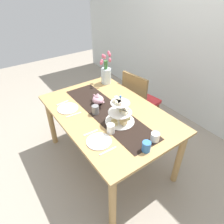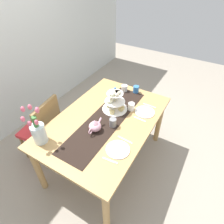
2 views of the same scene
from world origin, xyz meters
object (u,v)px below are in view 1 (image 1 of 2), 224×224
at_px(cream_jug, 155,137).
at_px(tiered_cake_stand, 120,113).
at_px(mug_grey, 95,110).
at_px(dinner_plate_left, 68,108).
at_px(fork_left, 62,103).
at_px(teapot, 98,99).
at_px(mug_orange, 146,147).
at_px(tulip_vase, 106,73).
at_px(knife_right, 108,151).
at_px(chair_left, 139,99).
at_px(fork_right, 91,133).
at_px(dining_table, 108,119).
at_px(mug_white_text, 111,129).
at_px(knife_left, 74,115).
at_px(dinner_plate_right, 99,141).

bearing_deg(cream_jug, tiered_cake_stand, -168.70).
height_order(cream_jug, mug_grey, mug_grey).
bearing_deg(dinner_plate_left, tiered_cake_stand, 32.95).
bearing_deg(fork_left, teapot, 52.92).
relative_size(dinner_plate_left, mug_orange, 2.42).
relative_size(tulip_vase, knife_right, 2.50).
relative_size(chair_left, dinner_plate_left, 3.96).
xyz_separation_m(dinner_plate_left, fork_right, (0.50, 0.00, -0.00)).
bearing_deg(dining_table, fork_right, -59.37).
height_order(tiered_cake_stand, mug_white_text, tiered_cake_stand).
xyz_separation_m(tiered_cake_stand, tulip_vase, (-0.81, 0.37, 0.03)).
xyz_separation_m(mug_white_text, mug_orange, (0.37, 0.11, 0.00)).
distance_m(knife_left, dinner_plate_right, 0.50).
height_order(tulip_vase, fork_right, tulip_vase).
xyz_separation_m(fork_left, mug_white_text, (0.75, 0.16, 0.04)).
bearing_deg(fork_right, tulip_vase, 138.02).
relative_size(chair_left, knife_left, 5.35).
relative_size(tulip_vase, fork_right, 2.83).
bearing_deg(knife_right, teapot, 154.11).
distance_m(tulip_vase, cream_jug, 1.26).
bearing_deg(knife_right, dining_table, 145.62).
bearing_deg(knife_right, cream_jug, 72.01).
distance_m(dinner_plate_right, knife_right, 0.15).
relative_size(cream_jug, mug_orange, 0.89).
distance_m(tiered_cake_stand, mug_white_text, 0.21).
height_order(dinner_plate_right, fork_right, dinner_plate_right).
xyz_separation_m(tiered_cake_stand, dinner_plate_right, (0.13, -0.34, -0.10)).
xyz_separation_m(dinner_plate_right, mug_white_text, (-0.04, 0.16, 0.04)).
xyz_separation_m(dining_table, fork_left, (-0.45, -0.33, 0.10)).
distance_m(teapot, tulip_vase, 0.55).
bearing_deg(fork_right, teapot, 139.97).
relative_size(tiered_cake_stand, fork_left, 2.03).
height_order(cream_jug, dinner_plate_right, cream_jug).
xyz_separation_m(dining_table, knife_left, (-0.16, -0.33, 0.10)).
height_order(tulip_vase, dinner_plate_left, tulip_vase).
distance_m(tulip_vase, mug_grey, 0.75).
xyz_separation_m(fork_left, fork_right, (0.65, 0.00, 0.00)).
distance_m(dinner_plate_right, fork_right, 0.15).
bearing_deg(dinner_plate_right, teapot, 148.40).
distance_m(cream_jug, fork_right, 0.60).
relative_size(knife_right, mug_white_text, 1.79).
xyz_separation_m(cream_jug, dinner_plate_left, (-0.93, -0.42, -0.04)).
bearing_deg(teapot, cream_jug, 5.99).
height_order(knife_left, mug_grey, mug_grey).
bearing_deg(dining_table, fork_left, -143.56).
bearing_deg(knife_left, knife_right, 0.00).
height_order(dinner_plate_left, knife_left, dinner_plate_left).
distance_m(dining_table, dinner_plate_right, 0.49).
xyz_separation_m(chair_left, knife_left, (0.14, -1.07, 0.25)).
height_order(knife_left, knife_right, same).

